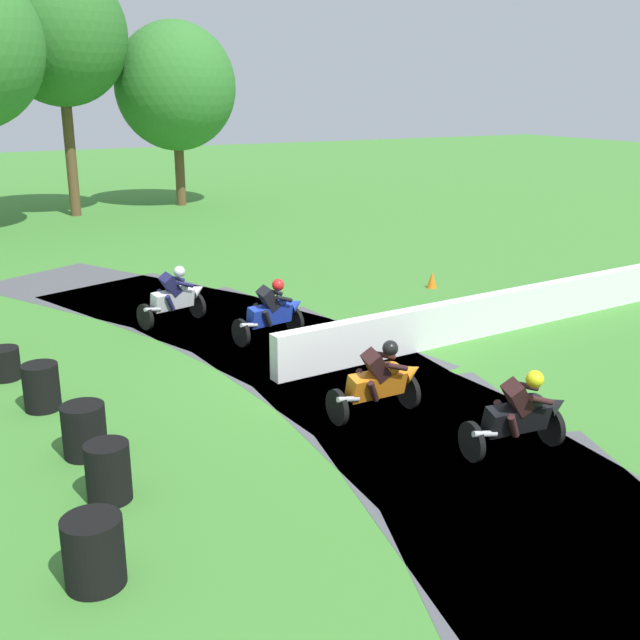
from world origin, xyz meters
TOP-DOWN VIEW (x-y plane):
  - ground_plane at (0.00, 0.00)m, footprint 120.00×120.00m
  - track_asphalt at (-0.74, -0.06)m, footprint 8.01×24.08m
  - safety_barrier at (5.23, 0.43)m, footprint 13.12×1.38m
  - motorcycle_lead_black at (0.68, -4.46)m, footprint 1.70×0.88m
  - motorcycle_chase_orange at (-0.41, -2.35)m, footprint 1.68×0.80m
  - motorcycle_trailing_blue at (-0.29, 2.15)m, footprint 1.70×0.97m
  - motorcycle_fourth_white at (-1.76, 4.31)m, footprint 1.71×1.07m
  - tire_stack_near at (-5.55, -4.68)m, footprint 0.66×0.66m
  - tire_stack_mid_a at (-4.99, -2.95)m, footprint 0.58×0.58m
  - tire_stack_mid_b at (-5.01, -1.51)m, footprint 0.64×0.64m
  - tire_stack_far at (-5.29, 0.59)m, footprint 0.60×0.60m
  - tire_stack_extra_a at (-5.68, 2.39)m, footprint 0.57×0.57m
  - traffic_cone at (5.42, 4.26)m, footprint 0.28×0.28m
  - tree_mid_rise at (4.32, 22.53)m, footprint 5.39×5.39m
  - tree_behind_barrier at (-0.67, 21.65)m, footprint 5.39×5.39m

SIDE VIEW (x-z plane):
  - ground_plane at x=0.00m, z-range 0.00..0.00m
  - track_asphalt at x=-0.74m, z-range 0.00..0.01m
  - traffic_cone at x=5.42m, z-range 0.00..0.44m
  - tire_stack_extra_a at x=-5.68m, z-range 0.00..0.60m
  - tire_stack_near at x=-5.55m, z-range 0.00..0.80m
  - tire_stack_mid_a at x=-4.99m, z-range 0.00..0.80m
  - tire_stack_mid_b at x=-5.01m, z-range 0.00..0.80m
  - tire_stack_far at x=-5.29m, z-range 0.00..0.80m
  - safety_barrier at x=5.23m, z-range 0.00..0.90m
  - motorcycle_chase_orange at x=-0.41m, z-range -0.07..1.36m
  - motorcycle_lead_black at x=0.68m, z-range -0.07..1.36m
  - motorcycle_trailing_blue at x=-0.29m, z-range -0.06..1.37m
  - motorcycle_fourth_white at x=-1.76m, z-range -0.06..1.37m
  - tree_mid_rise at x=4.32m, z-range 1.24..9.40m
  - tree_behind_barrier at x=-0.67m, z-range 2.22..12.36m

